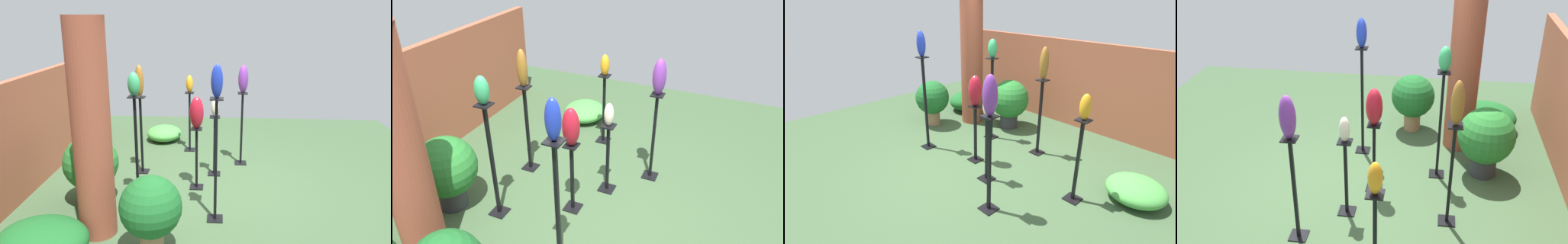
{
  "view_description": "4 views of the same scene",
  "coord_description": "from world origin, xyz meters",
  "views": [
    {
      "loc": [
        -5.35,
        -0.14,
        2.53
      ],
      "look_at": [
        -0.18,
        0.22,
        1.06
      ],
      "focal_mm": 35.0,
      "sensor_mm": 36.0,
      "label": 1
    },
    {
      "loc": [
        -3.34,
        -1.42,
        3.27
      ],
      "look_at": [
        0.19,
        0.12,
        1.11
      ],
      "focal_mm": 35.0,
      "sensor_mm": 36.0,
      "label": 2
    },
    {
      "loc": [
        3.14,
        -2.69,
        2.5
      ],
      "look_at": [
        0.22,
        0.03,
        0.82
      ],
      "focal_mm": 28.0,
      "sensor_mm": 36.0,
      "label": 3
    },
    {
      "loc": [
        4.73,
        0.88,
        3.51
      ],
      "look_at": [
        -0.17,
        0.18,
        0.92
      ],
      "focal_mm": 42.0,
      "sensor_mm": 36.0,
      "label": 4
    }
  ],
  "objects": [
    {
      "name": "art_vase_violet",
      "position": [
        0.94,
        -0.5,
        1.5
      ],
      "size": [
        0.17,
        0.17,
        0.47
      ],
      "primitive_type": "ellipsoid",
      "color": "#6B2D8C",
      "rests_on": "pedestal_violet"
    },
    {
      "name": "art_vase_ivory",
      "position": [
        0.44,
        -0.05,
        1.13
      ],
      "size": [
        0.12,
        0.12,
        0.3
      ],
      "primitive_type": "ellipsoid",
      "color": "beige",
      "rests_on": "pedestal_ivory"
    },
    {
      "name": "pedestal_violet",
      "position": [
        0.94,
        -0.5,
        0.58
      ],
      "size": [
        0.2,
        0.2,
        1.26
      ],
      "color": "black",
      "rests_on": "ground"
    },
    {
      "name": "pedestal_jade",
      "position": [
        -0.52,
        1.0,
        0.69
      ],
      "size": [
        0.2,
        0.2,
        1.49
      ],
      "color": "black",
      "rests_on": "ground"
    },
    {
      "name": "pedestal_amber",
      "position": [
        1.56,
        0.45,
        0.52
      ],
      "size": [
        0.2,
        0.2,
        1.14
      ],
      "color": "black",
      "rests_on": "ground"
    },
    {
      "name": "art_vase_ruby",
      "position": [
        -0.08,
        0.21,
        1.17
      ],
      "size": [
        0.2,
        0.2,
        0.47
      ],
      "primitive_type": "ellipsoid",
      "color": "maroon",
      "rests_on": "pedestal_ruby"
    },
    {
      "name": "potted_plant_back_center",
      "position": [
        -0.63,
        1.62,
        0.55
      ],
      "size": [
        0.75,
        0.75,
        0.96
      ],
      "color": "#2D2D33",
      "rests_on": "ground"
    },
    {
      "name": "pedestal_cobalt",
      "position": [
        -0.99,
        -0.09,
        0.74
      ],
      "size": [
        0.2,
        0.2,
        1.59
      ],
      "color": "black",
      "rests_on": "ground"
    },
    {
      "name": "brick_wall_back",
      "position": [
        0.0,
        2.66,
        0.85
      ],
      "size": [
        5.6,
        0.12,
        1.69
      ],
      "primitive_type": "cube",
      "color": "#9E5138",
      "rests_on": "ground"
    },
    {
      "name": "art_vase_amber",
      "position": [
        1.56,
        0.45,
        1.3
      ],
      "size": [
        0.14,
        0.13,
        0.32
      ],
      "primitive_type": "ellipsoid",
      "color": "orange",
      "rests_on": "pedestal_amber"
    },
    {
      "name": "art_vase_bronze",
      "position": [
        0.45,
        1.14,
        1.53
      ],
      "size": [
        0.14,
        0.14,
        0.5
      ],
      "primitive_type": "ellipsoid",
      "color": "brown",
      "rests_on": "pedestal_bronze"
    },
    {
      "name": "pedestal_ruby",
      "position": [
        -0.08,
        0.21,
        0.42
      ],
      "size": [
        0.2,
        0.2,
        0.94
      ],
      "color": "black",
      "rests_on": "ground"
    },
    {
      "name": "foliage_bed_east",
      "position": [
        2.11,
        1.02,
        0.15
      ],
      "size": [
        0.75,
        0.71,
        0.31
      ],
      "primitive_type": "ellipsoid",
      "color": "#479942",
      "rests_on": "ground"
    },
    {
      "name": "brick_pillar",
      "position": [
        -1.38,
        1.3,
        1.26
      ],
      "size": [
        0.44,
        0.44,
        2.53
      ],
      "primitive_type": "cylinder",
      "color": "brown",
      "rests_on": "ground"
    },
    {
      "name": "ground_plane",
      "position": [
        0.0,
        0.0,
        0.0
      ],
      "size": [
        8.0,
        8.0,
        0.0
      ],
      "primitive_type": "plane",
      "color": "#385133"
    },
    {
      "name": "art_vase_jade",
      "position": [
        -0.52,
        1.0,
        1.65
      ],
      "size": [
        0.16,
        0.16,
        0.32
      ],
      "primitive_type": "ellipsoid",
      "color": "#2D9356",
      "rests_on": "pedestal_jade"
    },
    {
      "name": "pedestal_bronze",
      "position": [
        0.45,
        1.14,
        0.59
      ],
      "size": [
        0.2,
        0.2,
        1.28
      ],
      "color": "black",
      "rests_on": "ground"
    },
    {
      "name": "pedestal_ivory",
      "position": [
        0.44,
        -0.05,
        0.44
      ],
      "size": [
        0.2,
        0.2,
        0.98
      ],
      "color": "black",
      "rests_on": "ground"
    },
    {
      "name": "art_vase_cobalt",
      "position": [
        -0.99,
        -0.09,
        1.79
      ],
      "size": [
        0.14,
        0.14,
        0.4
      ],
      "primitive_type": "ellipsoid",
      "color": "#192D9E",
      "rests_on": "pedestal_cobalt"
    }
  ]
}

